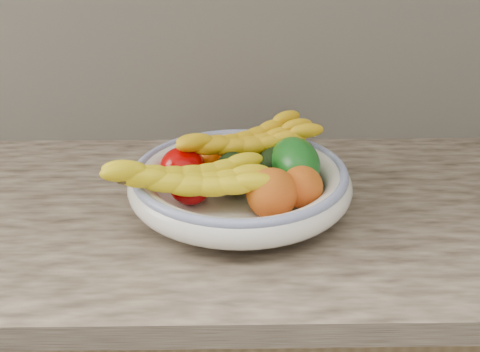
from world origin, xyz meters
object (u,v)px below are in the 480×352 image
(fruit_bowl, at_px, (240,182))
(green_mango, at_px, (295,163))
(banana_bunch_front, at_px, (188,183))
(banana_bunch_back, at_px, (247,145))

(fruit_bowl, distance_m, green_mango, 0.10)
(banana_bunch_front, bearing_deg, fruit_bowl, 29.03)
(fruit_bowl, xyz_separation_m, banana_bunch_back, (0.01, 0.07, 0.04))
(green_mango, xyz_separation_m, banana_bunch_front, (-0.18, -0.09, 0.01))
(fruit_bowl, height_order, banana_bunch_back, banana_bunch_back)
(fruit_bowl, distance_m, banana_bunch_back, 0.08)
(fruit_bowl, bearing_deg, banana_bunch_back, 78.50)
(banana_bunch_back, height_order, banana_bunch_front, banana_bunch_back)
(banana_bunch_back, xyz_separation_m, banana_bunch_front, (-0.10, -0.14, -0.01))
(fruit_bowl, xyz_separation_m, green_mango, (0.10, 0.02, 0.03))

